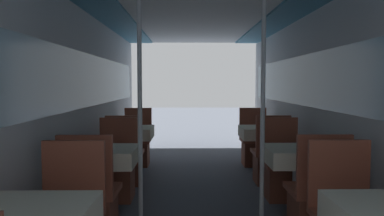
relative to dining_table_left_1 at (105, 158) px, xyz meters
name	(u,v)px	position (x,y,z in m)	size (l,w,h in m)	color
wall_left	(74,104)	(-0.40, 0.27, 0.55)	(0.05, 8.35, 2.25)	silver
wall_right	(326,103)	(2.39, 0.27, 0.55)	(0.05, 8.35, 2.25)	silver
ceiling_panel	(201,0)	(1.00, 0.27, 1.68)	(2.79, 8.35, 0.07)	silver
dining_table_left_1	(105,158)	(0.00, 0.00, 0.00)	(0.64, 0.64, 0.72)	#4C4C51
chair_left_near_1	(91,208)	(0.00, -0.59, -0.32)	(0.46, 0.46, 0.96)	brown
chair_left_far_1	(116,175)	(0.00, 0.59, -0.32)	(0.46, 0.46, 0.96)	brown
support_pole_left_1	(140,109)	(0.36, 0.00, 0.51)	(0.05, 0.05, 2.25)	silver
dining_table_left_2	(132,134)	(0.00, 1.85, 0.00)	(0.64, 0.64, 0.72)	#4C4C51
chair_left_near_2	(126,163)	(0.00, 1.26, -0.32)	(0.46, 0.46, 0.96)	brown
chair_left_far_2	(137,148)	(0.00, 2.44, -0.32)	(0.46, 0.46, 0.96)	brown
dining_table_right_1	(297,158)	(1.99, 0.00, 0.00)	(0.64, 0.64, 0.72)	#4C4C51
chair_right_near_1	(316,207)	(1.99, -0.59, -0.32)	(0.46, 0.46, 0.96)	brown
chair_right_far_1	(282,175)	(1.99, 0.59, -0.32)	(0.46, 0.46, 0.96)	brown
support_pole_right_1	(263,109)	(1.63, 0.00, 0.51)	(0.05, 0.05, 2.25)	silver
dining_table_right_2	(262,134)	(1.99, 1.85, 0.00)	(0.64, 0.64, 0.72)	#4C4C51
chair_right_near_2	(270,163)	(1.99, 1.26, -0.32)	(0.46, 0.46, 0.96)	brown
chair_right_far_2	(254,148)	(1.99, 2.44, -0.32)	(0.46, 0.46, 0.96)	brown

